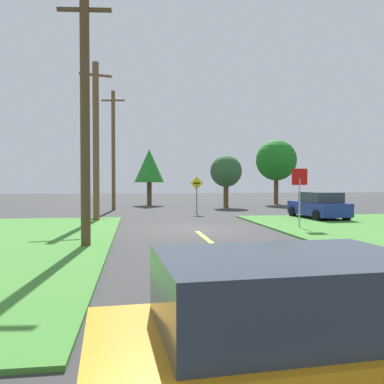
% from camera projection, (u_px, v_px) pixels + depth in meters
% --- Properties ---
extents(ground_plane, '(120.00, 120.00, 0.00)m').
position_uv_depth(ground_plane, '(194.00, 229.00, 19.09)').
color(ground_plane, '#363636').
extents(lane_stripe_center, '(0.20, 14.00, 0.01)m').
position_uv_depth(lane_stripe_center, '(236.00, 262.00, 11.18)').
color(lane_stripe_center, yellow).
rests_on(lane_stripe_center, ground).
extents(stop_sign, '(0.77, 0.07, 2.85)m').
position_uv_depth(stop_sign, '(300.00, 186.00, 18.99)').
color(stop_sign, '#9EA0A8').
rests_on(stop_sign, ground).
extents(car_behind_on_main_road, '(4.02, 2.11, 1.62)m').
position_uv_depth(car_behind_on_main_road, '(310.00, 349.00, 3.46)').
color(car_behind_on_main_road, orange).
rests_on(car_behind_on_main_road, ground).
extents(car_on_crossroad, '(2.30, 4.50, 1.62)m').
position_uv_depth(car_on_crossroad, '(319.00, 206.00, 23.97)').
color(car_on_crossroad, navy).
rests_on(car_on_crossroad, ground).
extents(utility_pole_near, '(1.80, 0.32, 8.66)m').
position_uv_depth(utility_pole_near, '(85.00, 116.00, 13.53)').
color(utility_pole_near, '#503824').
rests_on(utility_pole_near, ground).
extents(utility_pole_mid, '(1.77, 0.58, 8.89)m').
position_uv_depth(utility_pole_mid, '(96.00, 141.00, 22.54)').
color(utility_pole_mid, brown).
rests_on(utility_pole_mid, ground).
extents(utility_pole_far, '(1.80, 0.39, 9.35)m').
position_uv_depth(utility_pole_far, '(113.00, 149.00, 31.67)').
color(utility_pole_far, brown).
rests_on(utility_pole_far, ground).
extents(direction_sign, '(0.90, 0.14, 2.58)m').
position_uv_depth(direction_sign, '(197.00, 191.00, 27.93)').
color(direction_sign, slate).
rests_on(direction_sign, ground).
extents(oak_tree_left, '(2.75, 2.75, 4.54)m').
position_uv_depth(oak_tree_left, '(226.00, 171.00, 35.02)').
color(oak_tree_left, brown).
rests_on(oak_tree_left, ground).
extents(pine_tree_center, '(4.02, 4.02, 6.37)m').
position_uv_depth(pine_tree_center, '(276.00, 160.00, 39.89)').
color(pine_tree_center, brown).
rests_on(pine_tree_center, ground).
extents(oak_tree_right, '(2.86, 2.86, 5.33)m').
position_uv_depth(oak_tree_right, '(149.00, 166.00, 38.35)').
color(oak_tree_right, brown).
rests_on(oak_tree_right, ground).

